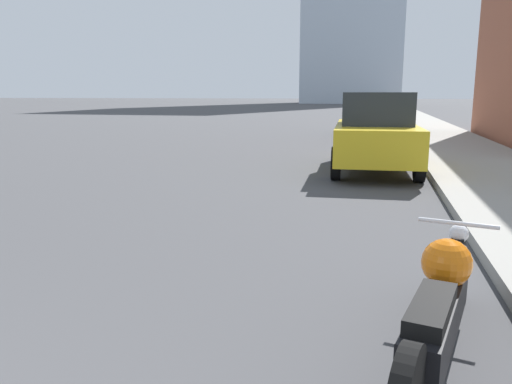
# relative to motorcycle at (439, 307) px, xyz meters

# --- Properties ---
(sidewalk) EXTENTS (2.94, 240.00, 0.15)m
(sidewalk) POSITION_rel_motorcycle_xyz_m (2.18, 36.59, -0.32)
(sidewalk) COLOR gray
(sidewalk) RESTS_ON ground_plane
(motorcycle) EXTENTS (0.91, 2.64, 0.80)m
(motorcycle) POSITION_rel_motorcycle_xyz_m (0.00, 0.00, 0.00)
(motorcycle) COLOR black
(motorcycle) RESTS_ON ground_plane
(parked_car_yellow) EXTENTS (2.06, 4.53, 1.84)m
(parked_car_yellow) POSITION_rel_motorcycle_xyz_m (-0.47, 8.70, 0.52)
(parked_car_yellow) COLOR gold
(parked_car_yellow) RESTS_ON ground_plane
(parked_car_black) EXTENTS (1.97, 4.55, 1.65)m
(parked_car_black) POSITION_rel_motorcycle_xyz_m (-0.52, 19.57, 0.45)
(parked_car_black) COLOR black
(parked_car_black) RESTS_ON ground_plane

